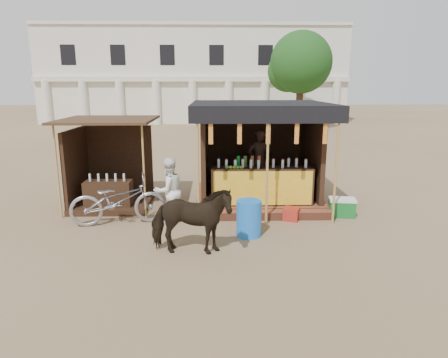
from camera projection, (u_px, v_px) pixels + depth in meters
name	position (u px, v px, depth m)	size (l,w,h in m)	color
ground	(226.00, 251.00, 7.99)	(120.00, 120.00, 0.00)	#846B4C
main_stall	(259.00, 167.00, 11.04)	(3.60, 3.61, 2.78)	brown
secondary_stall	(106.00, 175.00, 10.86)	(2.40, 2.40, 2.38)	#352013
cow	(191.00, 221.00, 7.68)	(0.74, 1.63, 1.37)	black
motorbike	(118.00, 200.00, 9.40)	(0.78, 2.23, 1.17)	#9B9BA4
bystander	(169.00, 191.00, 9.48)	(0.77, 0.60, 1.58)	white
blue_barrel	(249.00, 218.00, 8.71)	(0.55, 0.55, 0.80)	blue
red_crate	(291.00, 214.00, 9.79)	(0.36, 0.40, 0.30)	maroon
cooler	(342.00, 207.00, 10.05)	(0.70, 0.53, 0.46)	#176727
background_building	(194.00, 76.00, 36.15)	(26.00, 7.45, 8.18)	silver
tree	(298.00, 65.00, 28.60)	(4.50, 4.40, 7.00)	#382314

